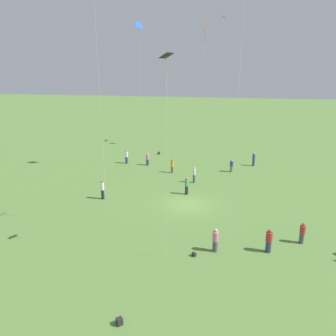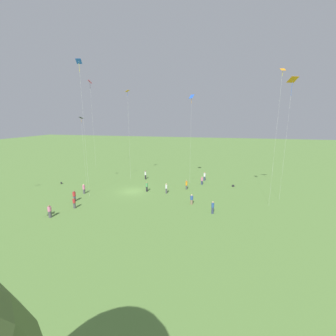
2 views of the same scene
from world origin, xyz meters
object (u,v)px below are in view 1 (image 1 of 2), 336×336
object	(u,v)px
person_10	(187,186)
picnic_bag_2	(119,321)
person_6	(172,166)
kite_6	(166,73)
person_8	(232,166)
person_7	(194,175)
person_11	(102,190)
person_4	(127,157)
person_9	(215,240)
person_1	(254,159)
kite_8	(223,33)
picnic_bag_1	(159,153)
picnic_bag_0	(194,254)
person_2	(269,241)
person_5	(302,233)
kite_5	(95,8)
kite_1	(139,34)
kite_2	(205,31)
person_0	(147,159)

from	to	relation	value
person_10	picnic_bag_2	distance (m)	18.34
picnic_bag_2	person_10	bearing A→B (deg)	178.05
person_6	kite_6	bearing A→B (deg)	-30.79
person_8	picnic_bag_2	world-z (taller)	person_8
person_7	person_11	distance (m)	10.51
person_4	person_9	bearing A→B (deg)	-139.24
person_1	person_4	bearing A→B (deg)	-83.66
person_7	person_9	size ratio (longest dim) A/B	1.04
kite_6	kite_8	bearing A→B (deg)	-111.45
person_6	picnic_bag_2	world-z (taller)	person_6
person_1	picnic_bag_1	bearing A→B (deg)	-105.58
person_6	picnic_bag_0	distance (m)	18.81
kite_6	person_9	bearing A→B (deg)	-173.14
person_2	person_10	size ratio (longest dim) A/B	0.97
person_1	person_4	world-z (taller)	person_4
person_8	picnic_bag_1	world-z (taller)	person_8
person_4	person_5	world-z (taller)	person_4
person_11	person_5	bearing A→B (deg)	-125.24
kite_5	picnic_bag_0	xyz separation A→B (m)	(5.56, 8.60, -16.50)
person_7	person_6	bearing A→B (deg)	-69.81
person_11	picnic_bag_1	world-z (taller)	person_11
kite_1	person_10	bearing A→B (deg)	-53.05
person_5	person_1	bearing A→B (deg)	-109.63
person_9	picnic_bag_2	distance (m)	9.00
person_5	kite_8	size ratio (longest dim) A/B	0.08
person_5	kite_1	distance (m)	26.87
person_11	picnic_bag_2	xyz separation A→B (m)	(15.39, 7.26, -0.78)
kite_8	picnic_bag_2	xyz separation A→B (m)	(38.52, -2.62, -17.06)
person_1	kite_5	size ratio (longest dim) A/B	0.10
person_4	kite_8	bearing A→B (deg)	-40.51
person_2	person_7	size ratio (longest dim) A/B	0.97
person_1	person_6	world-z (taller)	person_1
person_7	person_1	bearing A→B (deg)	-154.54
person_8	picnic_bag_0	distance (m)	20.08
person_9	picnic_bag_0	size ratio (longest dim) A/B	5.11
person_10	person_11	distance (m)	8.41
person_4	person_11	bearing A→B (deg)	-164.71
kite_2	kite_6	xyz separation A→B (m)	(34.20, 1.30, -5.69)
person_0	person_8	world-z (taller)	person_0
person_2	kite_1	world-z (taller)	kite_1
kite_8	picnic_bag_2	distance (m)	42.21
kite_1	kite_8	bearing A→B (deg)	49.69
person_9	picnic_bag_2	xyz separation A→B (m)	(7.92, -4.22, -0.67)
person_7	picnic_bag_1	bearing A→B (deg)	-84.65
person_10	person_5	bearing A→B (deg)	-4.91
person_9	kite_6	xyz separation A→B (m)	(1.51, -3.15, 11.22)
person_1	kite_2	bearing A→B (deg)	-143.92
person_6	picnic_bag_2	bearing A→B (deg)	-35.69
person_2	person_5	xyz separation A→B (m)	(-1.76, 2.50, -0.06)
person_2	person_9	bearing A→B (deg)	19.54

